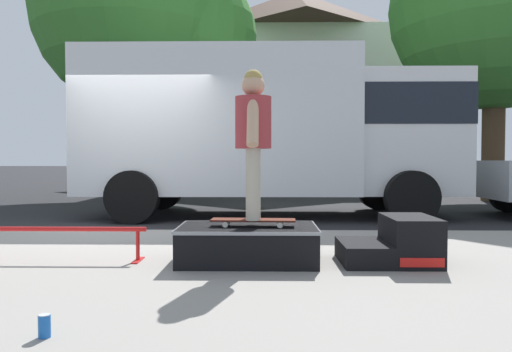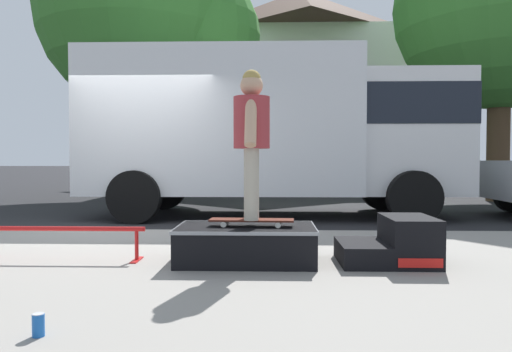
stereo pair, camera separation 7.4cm
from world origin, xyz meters
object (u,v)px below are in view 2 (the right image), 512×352
at_px(grind_rail, 62,234).
at_px(street_tree_main, 152,17).
at_px(skateboard, 252,220).
at_px(kicker_ramp, 394,244).
at_px(skater_kid, 252,132).
at_px(skate_box, 246,243).
at_px(soda_can, 38,325).
at_px(box_truck, 274,127).

distance_m(grind_rail, street_tree_main, 9.76).
bearing_deg(skateboard, grind_rail, 177.74).
xyz_separation_m(kicker_ramp, skater_kid, (-1.33, -0.03, 1.04)).
bearing_deg(grind_rail, skate_box, -1.22).
distance_m(grind_rail, soda_can, 2.12).
distance_m(grind_rail, box_truck, 5.33).
distance_m(box_truck, street_tree_main, 5.97).
relative_size(skateboard, box_truck, 0.11).
bearing_deg(skate_box, skater_kid, -33.26).
xyz_separation_m(skateboard, skater_kid, (0.00, -0.00, 0.82)).
distance_m(grind_rail, skateboard, 1.83).
distance_m(skate_box, skateboard, 0.22).
xyz_separation_m(skate_box, box_truck, (0.29, 4.77, 1.40)).
distance_m(skateboard, soda_can, 2.22).
relative_size(skater_kid, box_truck, 0.20).
bearing_deg(skater_kid, soda_can, -119.72).
distance_m(grind_rail, skater_kid, 2.07).
height_order(grind_rail, skater_kid, skater_kid).
bearing_deg(skater_kid, box_truck, 87.16).
height_order(kicker_ramp, skater_kid, skater_kid).
distance_m(kicker_ramp, street_tree_main, 10.68).
height_order(soda_can, box_truck, box_truck).
height_order(grind_rail, box_truck, box_truck).
relative_size(soda_can, street_tree_main, 0.02).
bearing_deg(street_tree_main, kicker_ramp, -63.04).
height_order(skater_kid, box_truck, box_truck).
bearing_deg(street_tree_main, grind_rail, -81.86).
relative_size(soda_can, box_truck, 0.02).
relative_size(skate_box, skateboard, 1.63).
bearing_deg(kicker_ramp, skate_box, 179.98).
xyz_separation_m(skate_box, skateboard, (0.05, -0.03, 0.21)).
relative_size(grind_rail, box_truck, 0.23).
height_order(skate_box, box_truck, box_truck).
bearing_deg(soda_can, skateboard, 60.28).
distance_m(soda_can, box_truck, 7.01).
relative_size(skateboard, skater_kid, 0.57).
bearing_deg(soda_can, street_tree_main, 100.51).
relative_size(kicker_ramp, grind_rail, 0.54).
bearing_deg(kicker_ramp, soda_can, -141.21).
xyz_separation_m(skater_kid, soda_can, (-1.09, -1.91, -1.16)).
relative_size(skateboard, soda_can, 6.26).
xyz_separation_m(skateboard, soda_can, (-1.09, -1.91, -0.34)).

